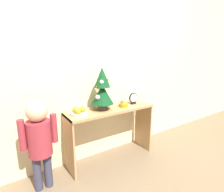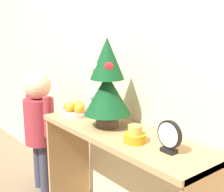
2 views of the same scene
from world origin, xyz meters
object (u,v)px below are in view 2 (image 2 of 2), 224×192
(mini_tree, at_px, (107,83))
(desk_clock, at_px, (169,137))
(singing_bowl, at_px, (135,136))
(child_figure, at_px, (39,119))
(fruit_bowl, at_px, (76,110))

(mini_tree, distance_m, desk_clock, 0.50)
(mini_tree, xyz_separation_m, desk_clock, (0.47, -0.01, -0.18))
(singing_bowl, height_order, desk_clock, desk_clock)
(singing_bowl, relative_size, child_figure, 0.12)
(singing_bowl, bearing_deg, fruit_bowl, 177.06)
(singing_bowl, bearing_deg, desk_clock, 10.12)
(singing_bowl, xyz_separation_m, desk_clock, (0.19, 0.03, 0.04))
(mini_tree, relative_size, desk_clock, 3.31)
(mini_tree, distance_m, fruit_bowl, 0.38)
(fruit_bowl, height_order, child_figure, child_figure)
(mini_tree, relative_size, child_figure, 0.54)
(fruit_bowl, bearing_deg, mini_tree, 2.54)
(singing_bowl, distance_m, child_figure, 1.03)
(fruit_bowl, distance_m, singing_bowl, 0.59)
(fruit_bowl, xyz_separation_m, child_figure, (-0.43, -0.06, -0.15))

